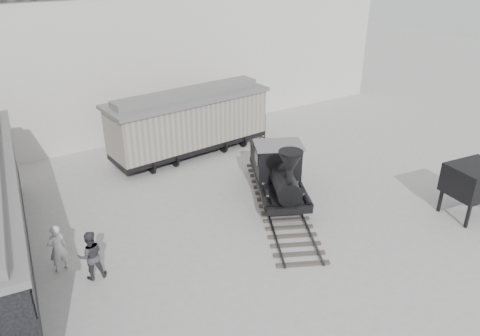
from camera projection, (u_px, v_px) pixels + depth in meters
ground at (295, 253)px, 17.45m from camera, size 90.00×90.00×0.00m
north_wall at (138, 39)px, 26.54m from camera, size 34.00×2.51×11.00m
locomotive at (279, 175)px, 20.70m from camera, size 5.60×8.92×3.16m
boxcar at (189, 121)px, 24.93m from camera, size 9.07×3.57×3.63m
visitor_a at (58, 248)px, 16.14m from camera, size 0.75×0.59×1.83m
visitor_b at (91, 255)px, 15.80m from camera, size 0.96×0.79×1.81m
coal_hopper at (473, 183)px, 19.30m from camera, size 2.27×1.93×2.28m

